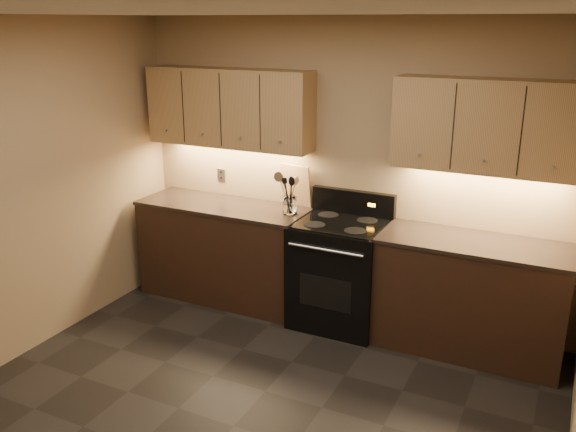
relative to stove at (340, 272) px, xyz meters
The scene contains 16 objects.
floor 1.75m from the stove, 92.72° to the right, with size 4.00×4.00×0.00m, color black.
ceiling 2.71m from the stove, 92.72° to the right, with size 4.00×4.00×0.00m, color silver.
wall_back 0.88m from the stove, 104.10° to the left, with size 4.00×0.04×2.60m, color #99775A.
counter_left 1.18m from the stove, behind, with size 1.62×0.62×0.93m.
counter_right 1.10m from the stove, ahead, with size 1.46×0.62×0.93m.
stove is the anchor object (origin of this frame).
upper_cab_left 1.78m from the stove, behind, with size 1.60×0.30×0.70m, color #A88654.
upper_cab_right 1.73m from the stove, ahead, with size 1.44×0.30×0.70m, color #A88654.
outlet_plate 1.55m from the stove, 167.24° to the left, with size 0.09×0.01×0.12m, color #B2B5BA.
utensil_crock 0.72m from the stove, behind, with size 0.14×0.14×0.16m.
cutting_board 0.90m from the stove, 153.10° to the left, with size 0.30×0.02×0.39m, color tan.
wooden_spoon 0.81m from the stove, behind, with size 0.06×0.06×0.32m, color tan, non-canonical shape.
black_spoon 0.81m from the stove, behind, with size 0.06×0.06×0.32m, color black, non-canonical shape.
black_turner 0.80m from the stove, behind, with size 0.08×0.08×0.32m, color black, non-canonical shape.
steel_spatula 0.79m from the stove, behind, with size 0.08×0.08×0.35m, color silver, non-canonical shape.
steel_skimmer 0.80m from the stove, behind, with size 0.09×0.09×0.36m, color silver, non-canonical shape.
Camera 1 is at (1.82, -2.90, 2.56)m, focal length 38.00 mm.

